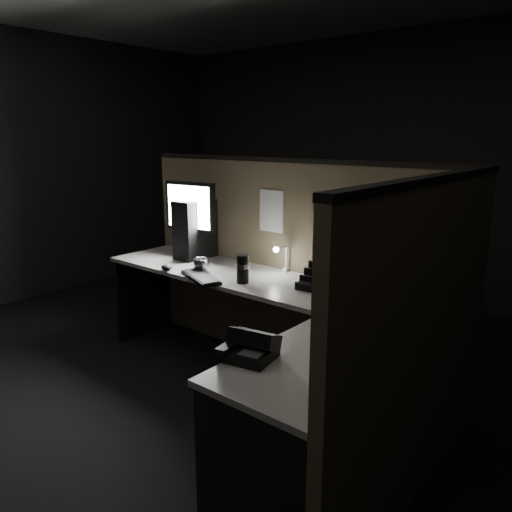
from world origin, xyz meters
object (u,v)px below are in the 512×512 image
Objects in this scene: lava_lamp at (346,259)px; desk_phone at (249,347)px; pc_tower at (201,228)px; monitor at (190,213)px; keyboard at (201,277)px.

lava_lamp is 1.29m from desk_phone.
pc_tower is 0.76× the size of monitor.
keyboard is 1.02× the size of lava_lamp.
keyboard is (0.47, -0.35, -0.35)m from monitor.
pc_tower is at bearing 156.66° from keyboard.
monitor is 1.31m from lava_lamp.
desk_phone is at bearing -13.00° from keyboard.
desk_phone is (1.52, -1.08, -0.31)m from monitor.
monitor is at bearing -171.83° from lava_lamp.
desk_phone is (0.25, -1.26, -0.11)m from lava_lamp.
monitor is at bearing -87.46° from pc_tower.
desk_phone is at bearing -78.99° from lava_lamp.
monitor reaches higher than lava_lamp.
pc_tower is 1.16× the size of lava_lamp.
lava_lamp is (1.28, 0.18, -0.20)m from monitor.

